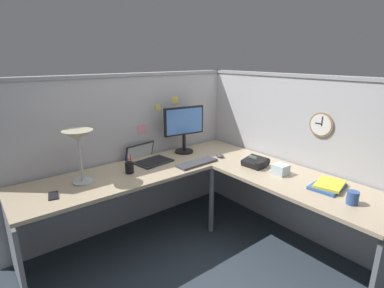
% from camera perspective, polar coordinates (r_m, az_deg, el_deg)
% --- Properties ---
extents(ground_plane, '(6.80, 6.80, 0.00)m').
position_cam_1_polar(ground_plane, '(3.01, 3.39, -18.62)').
color(ground_plane, '#2D3842').
extents(cubicle_wall_back, '(2.57, 0.12, 1.58)m').
position_cam_1_polar(cubicle_wall_back, '(3.14, -12.08, -1.33)').
color(cubicle_wall_back, '#B2B2B7').
rests_on(cubicle_wall_back, ground).
extents(cubicle_wall_right, '(0.12, 2.37, 1.58)m').
position_cam_1_polar(cubicle_wall_right, '(3.12, 19.03, -1.99)').
color(cubicle_wall_right, '#B2B2B7').
rests_on(cubicle_wall_right, ground).
extents(desk, '(2.35, 2.15, 0.73)m').
position_cam_1_polar(desk, '(2.58, 1.89, -8.75)').
color(desk, tan).
rests_on(desk, ground).
extents(monitor, '(0.46, 0.20, 0.50)m').
position_cam_1_polar(monitor, '(3.16, -1.54, 3.48)').
color(monitor, black).
rests_on(monitor, desk).
extents(laptop, '(0.39, 0.42, 0.22)m').
position_cam_1_polar(laptop, '(3.01, -8.60, -2.68)').
color(laptop, '#232326').
rests_on(laptop, desk).
extents(keyboard, '(0.43, 0.16, 0.02)m').
position_cam_1_polar(keyboard, '(2.88, 0.98, -3.68)').
color(keyboard, '#38383D').
rests_on(keyboard, desk).
extents(computer_mouse, '(0.06, 0.10, 0.03)m').
position_cam_1_polar(computer_mouse, '(3.08, 5.41, -2.28)').
color(computer_mouse, '#38383D').
rests_on(computer_mouse, desk).
extents(desk_lamp_dome, '(0.24, 0.24, 0.44)m').
position_cam_1_polar(desk_lamp_dome, '(2.52, -21.08, 0.67)').
color(desk_lamp_dome, '#B7BABF').
rests_on(desk_lamp_dome, desk).
extents(pen_cup, '(0.08, 0.08, 0.18)m').
position_cam_1_polar(pen_cup, '(2.70, -11.99, -4.45)').
color(pen_cup, black).
rests_on(pen_cup, desk).
extents(cell_phone, '(0.10, 0.16, 0.01)m').
position_cam_1_polar(cell_phone, '(2.47, -25.21, -9.01)').
color(cell_phone, black).
rests_on(cell_phone, desk).
extents(office_phone, '(0.20, 0.22, 0.11)m').
position_cam_1_polar(office_phone, '(2.87, 12.20, -3.54)').
color(office_phone, black).
rests_on(office_phone, desk).
extents(book_stack, '(0.31, 0.25, 0.04)m').
position_cam_1_polar(book_stack, '(2.60, 24.81, -7.29)').
color(book_stack, '#335999').
rests_on(book_stack, desk).
extents(coffee_mug, '(0.08, 0.08, 0.10)m').
position_cam_1_polar(coffee_mug, '(2.40, 28.60, -9.11)').
color(coffee_mug, '#2D4C8C').
rests_on(coffee_mug, desk).
extents(tissue_box, '(0.12, 0.12, 0.09)m').
position_cam_1_polar(tissue_box, '(2.74, 16.73, -4.72)').
color(tissue_box, silver).
rests_on(tissue_box, desk).
extents(wall_clock, '(0.04, 0.22, 0.22)m').
position_cam_1_polar(wall_clock, '(2.85, 23.74, 3.44)').
color(wall_clock, olive).
extents(pinned_note_leftmost, '(0.09, 0.00, 0.09)m').
position_cam_1_polar(pinned_note_leftmost, '(3.09, -9.67, 2.89)').
color(pinned_note_leftmost, pink).
extents(pinned_note_middle, '(0.06, 0.00, 0.07)m').
position_cam_1_polar(pinned_note_middle, '(3.15, -6.57, 7.02)').
color(pinned_note_middle, '#EAD84C').
extents(pinned_note_rightmost, '(0.08, 0.00, 0.07)m').
position_cam_1_polar(pinned_note_rightmost, '(3.26, -3.30, 8.47)').
color(pinned_note_rightmost, '#EAD84C').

